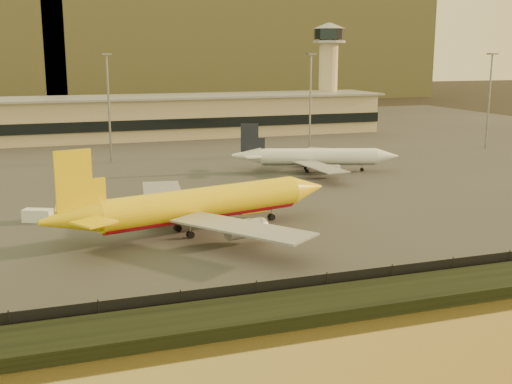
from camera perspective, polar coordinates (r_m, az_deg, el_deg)
ground at (r=81.05m, az=1.05°, el=-6.14°), size 900.00×900.00×0.00m
embankment at (r=66.09m, az=6.20°, el=-9.91°), size 320.00×7.00×1.40m
tarmac at (r=171.20m, az=-9.97°, el=3.49°), size 320.00×220.00×0.20m
perimeter_fence at (r=69.25m, az=4.79°, el=-8.30°), size 300.00×0.05×2.20m
terminal_building at (r=199.06m, az=-15.62°, el=6.21°), size 202.00×25.00×12.60m
control_tower at (r=225.01m, az=6.46°, el=11.16°), size 11.20×11.20×35.50m
apron_light_masts at (r=153.27m, az=-3.35°, el=8.52°), size 152.20×12.20×25.40m
distant_hills at (r=412.30m, az=-18.72°, el=12.40°), size 470.00×160.00×70.00m
dhl_cargo_jet at (r=92.34m, az=-5.15°, el=-1.17°), size 44.67×42.91×13.47m
white_narrowbody_jet at (r=140.76m, az=5.31°, el=3.10°), size 35.71×33.95×10.50m
gse_vehicle_yellow at (r=104.46m, az=-0.36°, el=-1.25°), size 4.68×2.74×1.98m
gse_vehicle_white at (r=104.04m, az=-18.83°, el=-1.98°), size 4.75×3.56×1.95m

